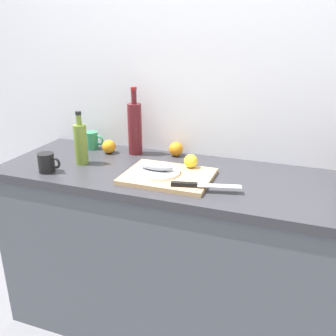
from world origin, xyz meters
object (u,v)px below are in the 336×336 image
(lemon_0, at_px, (191,161))
(olive_oil_bottle, at_px, (81,143))
(orange_0, at_px, (109,147))
(chef_knife, at_px, (197,185))
(cutting_board, at_px, (168,176))
(white_plate, at_px, (157,171))
(fish_fillet, at_px, (157,166))
(coffee_mug_1, at_px, (47,163))
(wine_bottle, at_px, (135,128))
(coffee_mug_2, at_px, (92,140))

(lemon_0, relative_size, olive_oil_bottle, 0.24)
(olive_oil_bottle, distance_m, orange_0, 0.21)
(chef_knife, bearing_deg, orange_0, 137.72)
(cutting_board, xyz_separation_m, olive_oil_bottle, (-0.47, 0.04, 0.10))
(olive_oil_bottle, bearing_deg, white_plate, -5.03)
(fish_fillet, distance_m, coffee_mug_1, 0.52)
(white_plate, distance_m, chef_knife, 0.24)
(white_plate, bearing_deg, cutting_board, -0.34)
(cutting_board, distance_m, olive_oil_bottle, 0.48)
(chef_knife, bearing_deg, cutting_board, 136.57)
(olive_oil_bottle, bearing_deg, chef_knife, -11.59)
(cutting_board, relative_size, coffee_mug_1, 3.37)
(fish_fillet, distance_m, lemon_0, 0.17)
(olive_oil_bottle, relative_size, orange_0, 3.60)
(olive_oil_bottle, height_order, wine_bottle, wine_bottle)
(coffee_mug_2, bearing_deg, coffee_mug_1, -91.09)
(cutting_board, distance_m, white_plate, 0.06)
(white_plate, bearing_deg, olive_oil_bottle, 174.97)
(white_plate, bearing_deg, lemon_0, 43.77)
(white_plate, relative_size, chef_knife, 0.75)
(wine_bottle, distance_m, coffee_mug_1, 0.49)
(wine_bottle, bearing_deg, lemon_0, -23.10)
(coffee_mug_1, xyz_separation_m, orange_0, (0.14, 0.35, -0.01))
(wine_bottle, bearing_deg, olive_oil_bottle, -128.12)
(olive_oil_bottle, distance_m, wine_bottle, 0.30)
(white_plate, distance_m, lemon_0, 0.17)
(fish_fillet, bearing_deg, cutting_board, -0.34)
(orange_0, bearing_deg, lemon_0, -12.39)
(lemon_0, xyz_separation_m, coffee_mug_1, (-0.63, -0.24, -0.01))
(olive_oil_bottle, distance_m, coffee_mug_2, 0.25)
(cutting_board, height_order, coffee_mug_2, coffee_mug_2)
(wine_bottle, height_order, orange_0, wine_bottle)
(white_plate, relative_size, fish_fillet, 1.33)
(lemon_0, xyz_separation_m, wine_bottle, (-0.36, 0.15, 0.09))
(white_plate, relative_size, wine_bottle, 0.61)
(white_plate, relative_size, olive_oil_bottle, 0.82)
(lemon_0, distance_m, orange_0, 0.51)
(white_plate, height_order, coffee_mug_1, coffee_mug_1)
(white_plate, relative_size, orange_0, 2.94)
(coffee_mug_1, relative_size, coffee_mug_2, 1.02)
(lemon_0, relative_size, coffee_mug_2, 0.57)
(lemon_0, xyz_separation_m, coffee_mug_2, (-0.62, 0.15, -0.00))
(olive_oil_bottle, bearing_deg, wine_bottle, 51.88)
(fish_fillet, xyz_separation_m, coffee_mug_2, (-0.50, 0.27, -0.00))
(cutting_board, distance_m, coffee_mug_1, 0.58)
(fish_fillet, relative_size, chef_knife, 0.56)
(cutting_board, distance_m, fish_fillet, 0.07)
(wine_bottle, height_order, coffee_mug_1, wine_bottle)
(chef_knife, xyz_separation_m, olive_oil_bottle, (-0.64, 0.13, 0.08))
(chef_knife, height_order, coffee_mug_1, coffee_mug_1)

